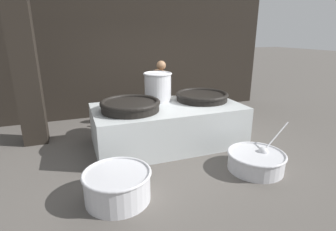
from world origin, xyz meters
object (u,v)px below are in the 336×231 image
giant_wok_near (130,105)px  cook (161,91)px  stock_pot (158,86)px  giant_wok_far (202,96)px  prep_bowl_vegetables (256,160)px  prep_bowl_meat (117,184)px

giant_wok_near → cook: cook is taller
stock_pot → giant_wok_near: bearing=-143.2°
cook → giant_wok_near: bearing=45.9°
giant_wok_far → prep_bowl_vegetables: bearing=-84.6°
stock_pot → prep_bowl_meat: (-1.28, -2.04, -0.90)m
cook → prep_bowl_vegetables: (0.77, -2.69, -0.69)m
prep_bowl_vegetables → giant_wok_far: bearing=95.4°
stock_pot → prep_bowl_vegetables: 2.48m
giant_wok_near → prep_bowl_meat: bearing=-110.1°
giant_wok_far → prep_bowl_meat: size_ratio=1.20×
giant_wok_near → cook: bearing=49.6°
giant_wok_near → prep_bowl_vegetables: size_ratio=0.91×
giant_wok_far → prep_bowl_vegetables: giant_wok_far is taller
cook → prep_bowl_meat: cook is taller
cook → giant_wok_far: bearing=118.3°
prep_bowl_vegetables → giant_wok_near: bearing=140.5°
giant_wok_far → cook: (-0.60, 0.97, -0.05)m
prep_bowl_vegetables → prep_bowl_meat: 2.35m
stock_pot → prep_bowl_vegetables: size_ratio=0.49×
stock_pot → prep_bowl_meat: bearing=-122.0°
giant_wok_near → stock_pot: 0.93m
prep_bowl_vegetables → prep_bowl_meat: size_ratio=1.31×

